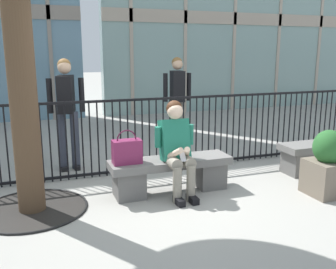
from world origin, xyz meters
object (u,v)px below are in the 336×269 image
stone_bench (171,172)px  stone_bench_far (328,153)px  bystander_further_back (177,96)px  seated_person_with_phone (177,146)px  bystander_at_railing (67,106)px  planter (327,165)px  handbag_on_bench (127,151)px

stone_bench → stone_bench_far: same height
stone_bench → bystander_further_back: bystander_further_back is taller
stone_bench → bystander_further_back: (0.93, 2.15, 0.73)m
stone_bench → seated_person_with_phone: 0.40m
bystander_at_railing → bystander_further_back: size_ratio=1.00×
stone_bench_far → planter: planter is taller
bystander_further_back → stone_bench_far: bearing=-51.4°
seated_person_with_phone → bystander_further_back: (0.89, 2.28, 0.35)m
seated_person_with_phone → handbag_on_bench: bearing=169.1°
bystander_further_back → planter: bearing=-72.6°
stone_bench → handbag_on_bench: bearing=-179.0°
bystander_further_back → stone_bench_far: 2.80m
stone_bench → handbag_on_bench: 0.67m
seated_person_with_phone → planter: 1.94m
bystander_at_railing → stone_bench_far: bystander_at_railing is taller
bystander_at_railing → stone_bench_far: 4.09m
stone_bench → stone_bench_far: (2.61, 0.04, 0.00)m
handbag_on_bench → bystander_at_railing: 1.63m
bystander_at_railing → planter: size_ratio=2.01×
seated_person_with_phone → bystander_at_railing: bystander_at_railing is taller
stone_bench_far → handbag_on_bench: bearing=-179.2°
stone_bench → planter: 2.01m
planter → stone_bench_far: bearing=46.6°
stone_bench_far → planter: size_ratio=1.88×
stone_bench_far → planter: (-0.77, -0.81, 0.12)m
seated_person_with_phone → handbag_on_bench: size_ratio=2.85×
stone_bench_far → planter: bearing=-133.4°
bystander_further_back → stone_bench_far: (1.69, -2.11, -0.73)m
handbag_on_bench → planter: 2.55m
seated_person_with_phone → bystander_further_back: bearing=68.6°
handbag_on_bench → stone_bench_far: bearing=0.8°
stone_bench → handbag_on_bench: handbag_on_bench is taller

